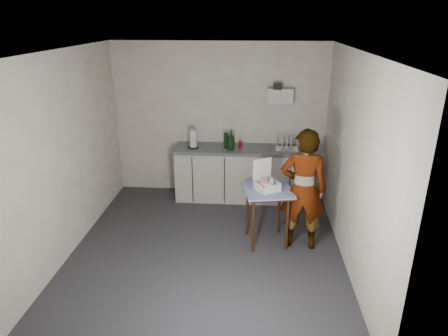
# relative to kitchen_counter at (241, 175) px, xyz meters

# --- Properties ---
(ground) EXTENTS (4.00, 4.00, 0.00)m
(ground) POSITION_rel_kitchen_counter_xyz_m (-0.40, -1.70, -0.43)
(ground) COLOR #25252A
(ground) RESTS_ON ground
(wall_back) EXTENTS (3.60, 0.02, 2.60)m
(wall_back) POSITION_rel_kitchen_counter_xyz_m (-0.40, 0.29, 0.87)
(wall_back) COLOR #BCB3A4
(wall_back) RESTS_ON ground
(wall_right) EXTENTS (0.02, 4.00, 2.60)m
(wall_right) POSITION_rel_kitchen_counter_xyz_m (1.39, -1.70, 0.87)
(wall_right) COLOR #BCB3A4
(wall_right) RESTS_ON ground
(wall_left) EXTENTS (0.02, 4.00, 2.60)m
(wall_left) POSITION_rel_kitchen_counter_xyz_m (-2.19, -1.70, 0.87)
(wall_left) COLOR #BCB3A4
(wall_left) RESTS_ON ground
(ceiling) EXTENTS (3.60, 4.00, 0.01)m
(ceiling) POSITION_rel_kitchen_counter_xyz_m (-0.40, -1.70, 2.17)
(ceiling) COLOR white
(ceiling) RESTS_ON wall_back
(kitchen_counter) EXTENTS (2.24, 0.62, 0.91)m
(kitchen_counter) POSITION_rel_kitchen_counter_xyz_m (0.00, 0.00, 0.00)
(kitchen_counter) COLOR black
(kitchen_counter) RESTS_ON ground
(wall_shelf) EXTENTS (0.42, 0.18, 0.37)m
(wall_shelf) POSITION_rel_kitchen_counter_xyz_m (0.60, 0.22, 1.32)
(wall_shelf) COLOR silver
(wall_shelf) RESTS_ON ground
(side_table) EXTENTS (0.73, 0.73, 0.81)m
(side_table) POSITION_rel_kitchen_counter_xyz_m (0.40, -1.42, 0.28)
(side_table) COLOR #3E1E0E
(side_table) RESTS_ON ground
(standing_man) EXTENTS (0.64, 0.45, 1.67)m
(standing_man) POSITION_rel_kitchen_counter_xyz_m (0.86, -1.48, 0.41)
(standing_man) COLOR #B2A593
(standing_man) RESTS_ON ground
(soap_bottle) EXTENTS (0.14, 0.14, 0.32)m
(soap_bottle) POSITION_rel_kitchen_counter_xyz_m (-0.18, -0.09, 0.64)
(soap_bottle) COLOR black
(soap_bottle) RESTS_ON kitchen_counter
(soda_can) EXTENTS (0.06, 0.06, 0.11)m
(soda_can) POSITION_rel_kitchen_counter_xyz_m (-0.03, -0.01, 0.54)
(soda_can) COLOR #B61223
(soda_can) RESTS_ON kitchen_counter
(dark_bottle) EXTENTS (0.08, 0.08, 0.26)m
(dark_bottle) POSITION_rel_kitchen_counter_xyz_m (-0.27, -0.02, 0.61)
(dark_bottle) COLOR black
(dark_bottle) RESTS_ON kitchen_counter
(paper_towel) EXTENTS (0.18, 0.18, 0.31)m
(paper_towel) POSITION_rel_kitchen_counter_xyz_m (-0.81, -0.04, 0.63)
(paper_towel) COLOR black
(paper_towel) RESTS_ON kitchen_counter
(dish_rack) EXTENTS (0.36, 0.27, 0.25)m
(dish_rack) POSITION_rel_kitchen_counter_xyz_m (0.74, -0.04, 0.54)
(dish_rack) COLOR white
(dish_rack) RESTS_ON kitchen_counter
(bakery_box) EXTENTS (0.38, 0.39, 0.39)m
(bakery_box) POSITION_rel_kitchen_counter_xyz_m (0.38, -1.43, 0.47)
(bakery_box) COLOR silver
(bakery_box) RESTS_ON side_table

